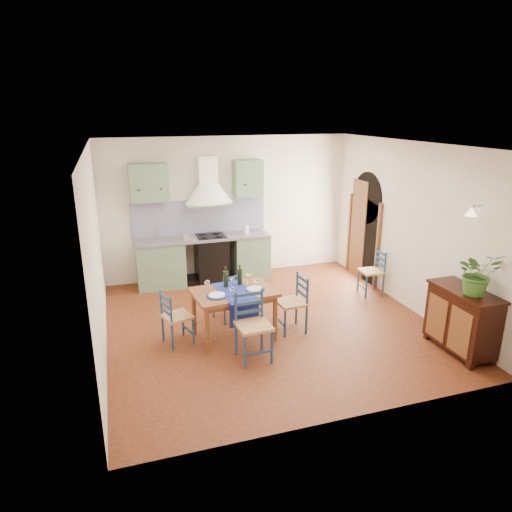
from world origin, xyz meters
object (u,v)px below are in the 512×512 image
at_px(chair_near, 253,325).
at_px(dining_table, 234,296).
at_px(sideboard, 462,318).
at_px(potted_plant, 478,273).

bearing_deg(chair_near, dining_table, 97.13).
bearing_deg(chair_near, sideboard, -14.18).
relative_size(dining_table, chair_near, 1.32).
distance_m(chair_near, potted_plant, 3.04).
relative_size(sideboard, potted_plant, 1.76).
bearing_deg(dining_table, potted_plant, -27.79).
distance_m(sideboard, potted_plant, 0.74).
xyz_separation_m(chair_near, sideboard, (2.82, -0.71, 0.02)).
height_order(sideboard, potted_plant, potted_plant).
bearing_deg(chair_near, potted_plant, -17.21).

